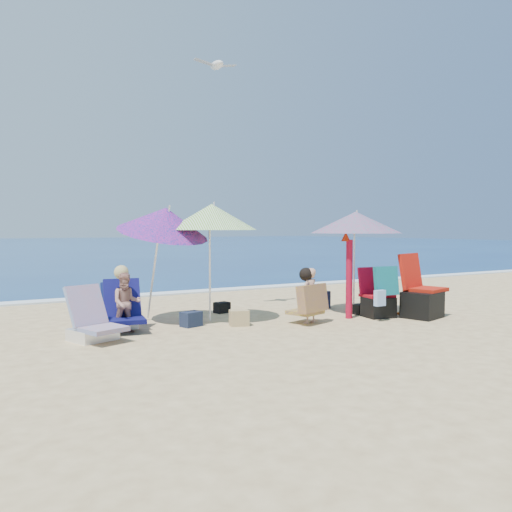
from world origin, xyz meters
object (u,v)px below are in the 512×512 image
furled_umbrella (348,271)px  chair_rainbow (93,326)px  camp_chair_left (421,298)px  seagull (217,65)px  camp_chair_right (379,299)px  chair_navy (119,316)px  umbrella_striped (212,217)px  person_left (125,302)px  person_center (310,297)px  umbrella_blue (164,221)px  umbrella_turquoise (356,222)px

furled_umbrella → chair_rainbow: size_ratio=1.62×
furled_umbrella → camp_chair_left: bearing=-25.4°
furled_umbrella → seagull: 4.43m
chair_rainbow → camp_chair_right: 4.84m
chair_navy → chair_rainbow: (-0.59, -0.81, 0.02)m
camp_chair_left → camp_chair_right: camp_chair_left is taller
umbrella_striped → seagull: (0.48, 0.78, 2.79)m
chair_rainbow → person_left: 0.70m
chair_navy → person_left: bearing=-93.6°
furled_umbrella → seagull: size_ratio=1.84×
chair_rainbow → person_left: person_left is taller
camp_chair_right → person_left: person_left is taller
furled_umbrella → camp_chair_right: furled_umbrella is taller
camp_chair_left → chair_navy: bearing=160.3°
chair_navy → person_center: (2.80, -1.27, 0.26)m
umbrella_blue → camp_chair_right: (3.46, -1.36, -1.36)m
camp_chair_right → seagull: seagull is taller
umbrella_blue → person_left: bearing=-150.7°
chair_navy → chair_rainbow: 1.00m
umbrella_striped → seagull: bearing=58.2°
camp_chair_left → furled_umbrella: bearing=154.6°
furled_umbrella → person_left: 3.81m
camp_chair_left → person_center: 2.13m
umbrella_turquoise → person_left: (-4.17, 0.37, -1.22)m
chair_navy → person_left: 0.54m
umbrella_striped → person_left: 2.03m
furled_umbrella → umbrella_blue: bearing=158.4°
person_center → seagull: bearing=114.1°
umbrella_striped → camp_chair_right: umbrella_striped is taller
chair_rainbow → person_left: size_ratio=0.93×
camp_chair_left → person_left: (-4.91, 1.28, 0.12)m
umbrella_blue → seagull: 3.16m
person_left → camp_chair_right: bearing=-12.2°
umbrella_blue → seagull: seagull is taller
umbrella_striped → chair_navy: 2.20m
umbrella_turquoise → person_center: bearing=-162.2°
person_left → umbrella_turquoise: bearing=-5.1°
furled_umbrella → chair_rainbow: (-4.28, 0.37, -0.63)m
camp_chair_right → camp_chair_left: bearing=-28.7°
camp_chair_left → seagull: bearing=141.7°
furled_umbrella → seagull: bearing=134.7°
umbrella_turquoise → chair_navy: umbrella_turquoise is taller
umbrella_striped → umbrella_blue: (-0.75, 0.22, -0.07)m
camp_chair_left → person_center: camp_chair_left is taller
seagull → umbrella_blue: bearing=-155.9°
umbrella_striped → person_left: bearing=-171.9°
umbrella_blue → person_left: size_ratio=2.05×
umbrella_blue → person_left: umbrella_blue is taller
camp_chair_left → umbrella_striped: bearing=156.0°
camp_chair_right → person_center: (-1.41, 0.12, 0.12)m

